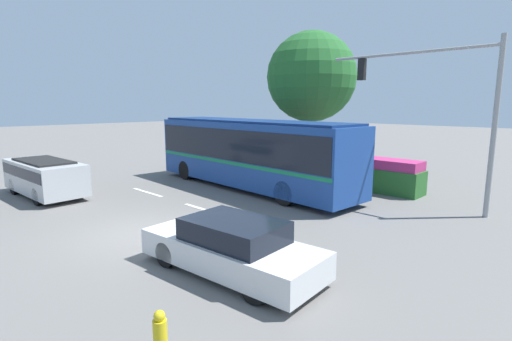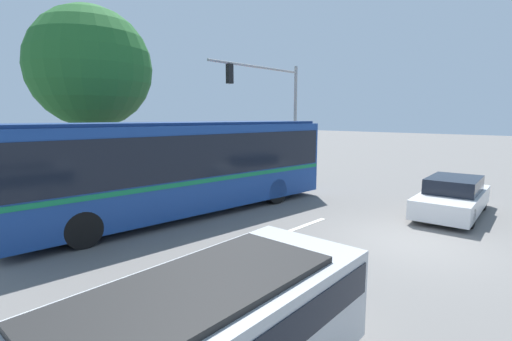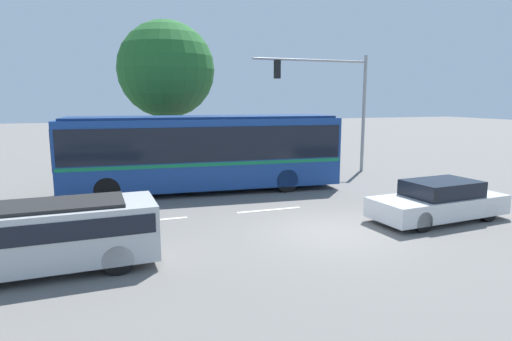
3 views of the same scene
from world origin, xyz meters
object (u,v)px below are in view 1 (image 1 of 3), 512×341
object	(u,v)px
city_bus	(250,150)
suv_left_lane	(45,175)
street_tree_left	(311,77)
sedan_foreground	(232,247)
fire_hydrant	(160,337)
traffic_light_pole	(444,96)

from	to	relation	value
city_bus	suv_left_lane	world-z (taller)	city_bus
suv_left_lane	street_tree_left	size ratio (longest dim) A/B	0.60
sedan_foreground	fire_hydrant	distance (m)	3.38
city_bus	sedan_foreground	distance (m)	9.49
sedan_foreground	traffic_light_pole	bearing A→B (deg)	-103.37
street_tree_left	fire_hydrant	bearing A→B (deg)	-60.98
sedan_foreground	suv_left_lane	world-z (taller)	suv_left_lane
traffic_light_pole	sedan_foreground	bearing A→B (deg)	81.45
traffic_light_pole	fire_hydrant	world-z (taller)	traffic_light_pole
sedan_foreground	fire_hydrant	xyz separation A→B (m)	(1.61, -2.96, -0.21)
suv_left_lane	street_tree_left	xyz separation A→B (m)	(4.51, 13.18, 4.59)
suv_left_lane	sedan_foreground	bearing A→B (deg)	-179.99
city_bus	traffic_light_pole	bearing A→B (deg)	-158.92
suv_left_lane	fire_hydrant	size ratio (longest dim) A/B	5.66
traffic_light_pole	street_tree_left	bearing A→B (deg)	-21.49
traffic_light_pole	city_bus	bearing A→B (deg)	17.42
city_bus	street_tree_left	size ratio (longest dim) A/B	1.45
sedan_foreground	traffic_light_pole	size ratio (longest dim) A/B	0.73
traffic_light_pole	fire_hydrant	xyz separation A→B (m)	(0.21, -12.34, -3.85)
traffic_light_pole	fire_hydrant	distance (m)	12.93
traffic_light_pole	fire_hydrant	size ratio (longest dim) A/B	7.59
street_tree_left	fire_hydrant	distance (m)	18.65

